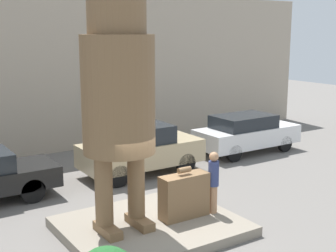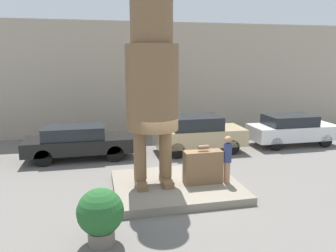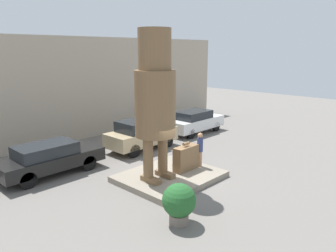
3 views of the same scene
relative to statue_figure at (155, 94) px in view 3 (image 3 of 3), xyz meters
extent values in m
plane|color=slate|center=(0.78, -0.08, -3.84)|extent=(60.00, 60.00, 0.00)
cube|color=gray|center=(0.78, -0.08, -3.72)|extent=(4.17, 3.44, 0.25)
cube|color=tan|center=(0.78, 8.77, -0.66)|extent=(28.00, 0.60, 6.35)
cube|color=brown|center=(-0.42, -0.14, -3.49)|extent=(0.33, 0.95, 0.21)
cube|color=brown|center=(0.42, -0.14, -3.49)|extent=(0.33, 0.95, 0.21)
cylinder|color=brown|center=(-0.42, 0.00, -2.55)|extent=(0.42, 0.42, 1.66)
cylinder|color=brown|center=(0.42, 0.00, -2.55)|extent=(0.42, 0.42, 1.66)
cylinder|color=brown|center=(0.00, 0.00, -0.39)|extent=(1.66, 1.66, 2.67)
cylinder|color=brown|center=(0.00, 0.00, 1.75)|extent=(1.31, 1.31, 1.60)
cube|color=brown|center=(1.64, -0.27, -3.04)|extent=(1.28, 0.47, 1.11)
cylinder|color=brown|center=(1.64, -0.27, -2.36)|extent=(0.35, 0.14, 0.14)
cylinder|color=#A87A56|center=(2.44, -0.44, -3.23)|extent=(0.21, 0.21, 0.73)
cylinder|color=navy|center=(2.44, -0.44, -2.54)|extent=(0.27, 0.27, 0.65)
sphere|color=#A87A56|center=(2.44, -0.44, -2.10)|extent=(0.24, 0.24, 0.24)
cube|color=black|center=(-2.50, 4.22, -3.18)|extent=(4.69, 1.73, 0.60)
cube|color=#1E2328|center=(-2.73, 4.22, -2.62)|extent=(2.58, 1.55, 0.53)
cylinder|color=black|center=(-1.04, 4.99, -3.49)|extent=(0.71, 0.18, 0.71)
cylinder|color=black|center=(-1.04, 3.44, -3.49)|extent=(0.71, 0.18, 0.71)
cylinder|color=black|center=(-3.95, 4.99, -3.49)|extent=(0.71, 0.18, 0.71)
cylinder|color=black|center=(-3.95, 3.44, -3.49)|extent=(0.71, 0.18, 0.71)
cube|color=tan|center=(2.95, 4.13, -3.10)|extent=(4.18, 1.80, 0.77)
cube|color=#1E2328|center=(2.74, 4.13, -2.41)|extent=(2.30, 1.62, 0.59)
cylinder|color=black|center=(4.25, 4.94, -3.48)|extent=(0.72, 0.18, 0.72)
cylinder|color=black|center=(4.25, 3.32, -3.48)|extent=(0.72, 0.18, 0.72)
cylinder|color=black|center=(1.65, 4.94, -3.48)|extent=(0.72, 0.18, 0.72)
cylinder|color=black|center=(1.65, 3.32, -3.48)|extent=(0.72, 0.18, 0.72)
cube|color=silver|center=(7.98, 4.30, -3.16)|extent=(4.38, 1.74, 0.71)
cube|color=#1E2328|center=(7.76, 4.30, -2.54)|extent=(2.41, 1.57, 0.51)
cylinder|color=black|center=(9.33, 5.08, -3.51)|extent=(0.66, 0.18, 0.66)
cylinder|color=black|center=(9.33, 3.52, -3.51)|extent=(0.66, 0.18, 0.66)
cylinder|color=black|center=(6.62, 5.08, -3.51)|extent=(0.66, 0.18, 0.66)
cylinder|color=black|center=(6.62, 3.52, -3.51)|extent=(0.66, 0.18, 0.66)
cylinder|color=#70665B|center=(-1.76, -2.88, -3.66)|extent=(0.64, 0.64, 0.36)
sphere|color=#235B28|center=(-1.76, -2.88, -3.01)|extent=(1.11, 1.11, 1.11)
camera|label=1|loc=(-4.78, -9.33, 1.05)|focal=50.00mm
camera|label=2|loc=(-1.76, -10.17, 0.53)|focal=35.00mm
camera|label=3|loc=(-9.07, -9.33, 1.75)|focal=35.00mm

